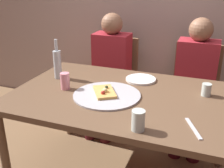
% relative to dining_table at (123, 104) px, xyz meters
% --- Properties ---
extents(dining_table, '(1.55, 1.01, 0.74)m').
position_rel_dining_table_xyz_m(dining_table, '(0.00, 0.00, 0.00)').
color(dining_table, brown).
rests_on(dining_table, ground_plane).
extents(pizza_tray, '(0.47, 0.47, 0.01)m').
position_rel_dining_table_xyz_m(pizza_tray, '(-0.10, -0.06, 0.08)').
color(pizza_tray, '#ADADB2').
rests_on(pizza_tray, dining_table).
extents(pizza_slice_last, '(0.23, 0.26, 0.05)m').
position_rel_dining_table_xyz_m(pizza_slice_last, '(-0.12, -0.05, 0.09)').
color(pizza_slice_last, tan).
rests_on(pizza_slice_last, pizza_tray).
extents(wine_bottle, '(0.06, 0.06, 0.31)m').
position_rel_dining_table_xyz_m(wine_bottle, '(-0.59, 0.13, 0.19)').
color(wine_bottle, '#B2BCC1').
rests_on(wine_bottle, dining_table).
extents(tumbler_near, '(0.06, 0.06, 0.09)m').
position_rel_dining_table_xyz_m(tumbler_near, '(0.54, 0.18, 0.11)').
color(tumbler_near, '#B7C6BC').
rests_on(tumbler_near, dining_table).
extents(tumbler_far, '(0.07, 0.07, 0.11)m').
position_rel_dining_table_xyz_m(tumbler_far, '(0.22, -0.41, 0.13)').
color(tumbler_far, '#B7C6BC').
rests_on(tumbler_far, dining_table).
extents(soda_can, '(0.07, 0.07, 0.12)m').
position_rel_dining_table_xyz_m(soda_can, '(-0.43, -0.05, 0.13)').
color(soda_can, pink).
rests_on(soda_can, dining_table).
extents(plate_stack, '(0.24, 0.24, 0.02)m').
position_rel_dining_table_xyz_m(plate_stack, '(0.04, 0.31, 0.08)').
color(plate_stack, white).
rests_on(plate_stack, dining_table).
extents(table_knife, '(0.11, 0.21, 0.01)m').
position_rel_dining_table_xyz_m(table_knife, '(0.50, -0.29, 0.07)').
color(table_knife, '#B7B7BC').
rests_on(table_knife, dining_table).
extents(chair_left, '(0.44, 0.44, 0.90)m').
position_rel_dining_table_xyz_m(chair_left, '(-0.40, 0.91, -0.15)').
color(chair_left, brown).
rests_on(chair_left, ground_plane).
extents(chair_right, '(0.44, 0.44, 0.90)m').
position_rel_dining_table_xyz_m(chair_right, '(0.43, 0.91, -0.15)').
color(chair_right, brown).
rests_on(chair_right, ground_plane).
extents(guest_in_sweater, '(0.36, 0.56, 1.17)m').
position_rel_dining_table_xyz_m(guest_in_sweater, '(-0.40, 0.75, -0.03)').
color(guest_in_sweater, maroon).
rests_on(guest_in_sweater, ground_plane).
extents(guest_in_beanie, '(0.36, 0.56, 1.17)m').
position_rel_dining_table_xyz_m(guest_in_beanie, '(0.43, 0.75, -0.03)').
color(guest_in_beanie, maroon).
rests_on(guest_in_beanie, ground_plane).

